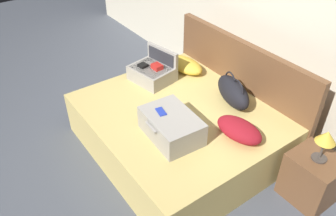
% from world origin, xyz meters
% --- Properties ---
extents(ground_plane, '(12.00, 12.00, 0.00)m').
position_xyz_m(ground_plane, '(0.00, 0.00, 0.00)').
color(ground_plane, '#4C515B').
extents(back_wall, '(8.00, 0.10, 2.60)m').
position_xyz_m(back_wall, '(0.00, 1.65, 1.30)').
color(back_wall, beige).
rests_on(back_wall, ground).
extents(bed, '(1.98, 1.70, 0.50)m').
position_xyz_m(bed, '(0.00, 0.40, 0.25)').
color(bed, tan).
rests_on(bed, ground).
extents(headboard, '(2.02, 0.08, 1.04)m').
position_xyz_m(headboard, '(0.00, 1.29, 0.52)').
color(headboard, brown).
rests_on(headboard, ground).
extents(hard_case_large, '(0.61, 0.46, 0.24)m').
position_xyz_m(hard_case_large, '(0.26, 0.12, 0.62)').
color(hard_case_large, gray).
rests_on(hard_case_large, bed).
extents(hard_case_medium, '(0.53, 0.47, 0.35)m').
position_xyz_m(hard_case_medium, '(-0.67, 0.53, 0.61)').
color(hard_case_medium, gray).
rests_on(hard_case_medium, bed).
extents(duffel_bag, '(0.61, 0.39, 0.32)m').
position_xyz_m(duffel_bag, '(0.21, 0.97, 0.64)').
color(duffel_bag, black).
rests_on(duffel_bag, bed).
extents(pillow_near_headboard, '(0.54, 0.33, 0.16)m').
position_xyz_m(pillow_near_headboard, '(-0.62, 0.98, 0.58)').
color(pillow_near_headboard, gold).
rests_on(pillow_near_headboard, bed).
extents(pillow_center_head, '(0.51, 0.33, 0.17)m').
position_xyz_m(pillow_center_head, '(0.65, 0.62, 0.59)').
color(pillow_center_head, maroon).
rests_on(pillow_center_head, bed).
extents(nightstand, '(0.44, 0.40, 0.50)m').
position_xyz_m(nightstand, '(1.27, 1.00, 0.25)').
color(nightstand, brown).
rests_on(nightstand, ground).
extents(table_lamp, '(0.17, 0.17, 0.31)m').
position_xyz_m(table_lamp, '(1.27, 1.00, 0.73)').
color(table_lamp, '#3F3833').
rests_on(table_lamp, nightstand).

